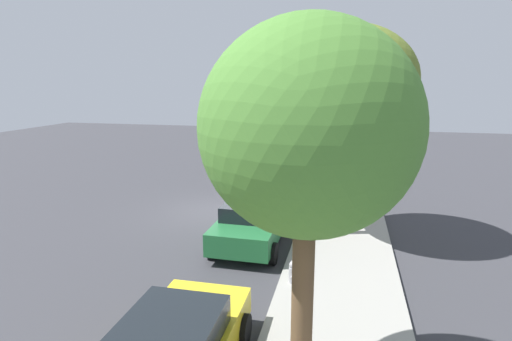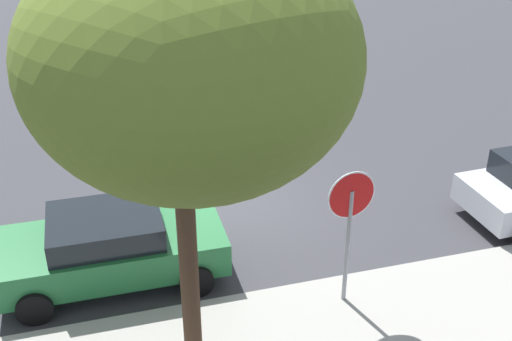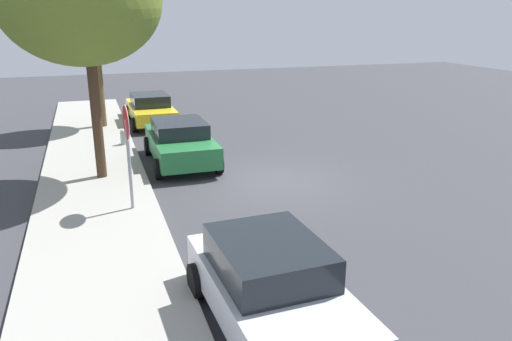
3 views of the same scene
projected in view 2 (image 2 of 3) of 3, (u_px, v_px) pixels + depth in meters
ground_plane at (225, 202)px, 15.00m from camera, size 60.00×60.00×0.00m
stop_sign at (350, 215)px, 10.84m from camera, size 0.88×0.09×2.76m
parked_car_green at (111, 246)px, 12.10m from camera, size 4.24×2.10×1.43m
street_tree_mid_block at (191, 61)px, 8.03m from camera, size 4.35×4.35×6.90m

